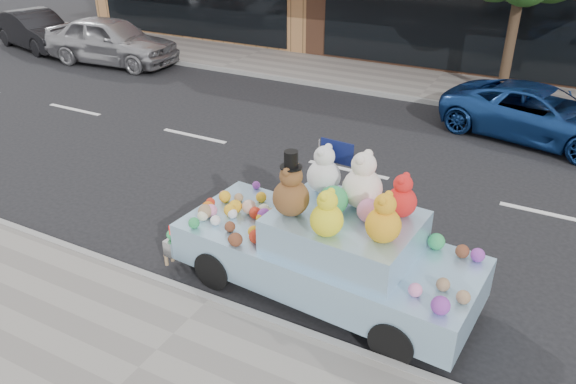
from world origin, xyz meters
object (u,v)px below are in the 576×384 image
Objects in this scene: car_silver at (111,40)px; car_blue at (540,114)px; car_dark at (36,30)px; art_car at (327,245)px.

car_blue is at bearing -95.56° from car_silver.
car_silver is at bearing -80.66° from car_dark.
car_dark reaches higher than car_blue.
car_silver is at bearing 149.88° from art_car.
car_silver is 4.09m from car_dark.
car_blue is 7.91m from art_car.
car_blue is at bearing 79.82° from art_car.
car_dark is 0.91× the size of art_car.
car_dark is at bearing 156.46° from art_car.
art_car reaches higher than car_dark.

